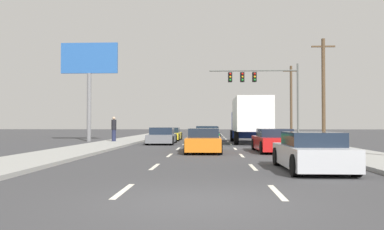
{
  "coord_description": "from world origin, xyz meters",
  "views": [
    {
      "loc": [
        0.26,
        -7.64,
        1.51
      ],
      "look_at": [
        -0.81,
        14.93,
        1.99
      ],
      "focal_mm": 37.3,
      "sensor_mm": 36.0,
      "label": 1
    }
  ],
  "objects_px": {
    "car_red": "(274,141)",
    "utility_pole_mid": "(323,89)",
    "car_white": "(209,134)",
    "car_orange": "(204,141)",
    "box_truck": "(250,117)",
    "car_gray": "(162,136)",
    "car_green": "(207,136)",
    "car_silver": "(312,152)",
    "roadside_billboard": "(89,69)",
    "car_yellow": "(170,134)",
    "pedestrian_near_corner": "(114,129)",
    "traffic_signal_mast": "(258,82)",
    "utility_pole_far": "(291,100)"
  },
  "relations": [
    {
      "from": "car_gray",
      "to": "roadside_billboard",
      "type": "distance_m",
      "value": 9.35
    },
    {
      "from": "car_yellow",
      "to": "car_red",
      "type": "bearing_deg",
      "value": -63.95
    },
    {
      "from": "car_yellow",
      "to": "pedestrian_near_corner",
      "type": "bearing_deg",
      "value": -126.63
    },
    {
      "from": "car_red",
      "to": "box_truck",
      "type": "bearing_deg",
      "value": 92.19
    },
    {
      "from": "car_white",
      "to": "pedestrian_near_corner",
      "type": "relative_size",
      "value": 2.12
    },
    {
      "from": "car_orange",
      "to": "utility_pole_mid",
      "type": "xyz_separation_m",
      "value": [
        9.02,
        10.0,
        3.57
      ]
    },
    {
      "from": "car_white",
      "to": "roadside_billboard",
      "type": "distance_m",
      "value": 11.67
    },
    {
      "from": "car_white",
      "to": "box_truck",
      "type": "bearing_deg",
      "value": -56.67
    },
    {
      "from": "car_green",
      "to": "traffic_signal_mast",
      "type": "xyz_separation_m",
      "value": [
        4.95,
        10.49,
        4.99
      ]
    },
    {
      "from": "car_yellow",
      "to": "car_red",
      "type": "xyz_separation_m",
      "value": [
        6.95,
        -14.21,
        0.05
      ]
    },
    {
      "from": "traffic_signal_mast",
      "to": "utility_pole_far",
      "type": "relative_size",
      "value": 1.08
    },
    {
      "from": "utility_pole_far",
      "to": "roadside_billboard",
      "type": "height_order",
      "value": "roadside_billboard"
    },
    {
      "from": "box_truck",
      "to": "pedestrian_near_corner",
      "type": "relative_size",
      "value": 4.17
    },
    {
      "from": "car_white",
      "to": "box_truck",
      "type": "xyz_separation_m",
      "value": [
        3.14,
        -4.77,
        1.38
      ]
    },
    {
      "from": "car_yellow",
      "to": "pedestrian_near_corner",
      "type": "height_order",
      "value": "pedestrian_near_corner"
    },
    {
      "from": "box_truck",
      "to": "traffic_signal_mast",
      "type": "distance_m",
      "value": 10.0
    },
    {
      "from": "car_white",
      "to": "traffic_signal_mast",
      "type": "relative_size",
      "value": 0.45
    },
    {
      "from": "roadside_billboard",
      "to": "car_orange",
      "type": "bearing_deg",
      "value": -50.54
    },
    {
      "from": "car_gray",
      "to": "car_silver",
      "type": "distance_m",
      "value": 17.68
    },
    {
      "from": "car_yellow",
      "to": "roadside_billboard",
      "type": "distance_m",
      "value": 8.97
    },
    {
      "from": "roadside_billboard",
      "to": "car_red",
      "type": "bearing_deg",
      "value": -40.81
    },
    {
      "from": "utility_pole_mid",
      "to": "car_gray",
      "type": "bearing_deg",
      "value": -171.93
    },
    {
      "from": "car_yellow",
      "to": "utility_pole_mid",
      "type": "xyz_separation_m",
      "value": [
        12.26,
        -4.47,
        3.63
      ]
    },
    {
      "from": "car_red",
      "to": "utility_pole_mid",
      "type": "relative_size",
      "value": 0.55
    },
    {
      "from": "traffic_signal_mast",
      "to": "pedestrian_near_corner",
      "type": "xyz_separation_m",
      "value": [
        -12.09,
        -9.31,
        -4.5
      ]
    },
    {
      "from": "car_orange",
      "to": "box_truck",
      "type": "height_order",
      "value": "box_truck"
    },
    {
      "from": "car_white",
      "to": "car_silver",
      "type": "distance_m",
      "value": 22.52
    },
    {
      "from": "car_yellow",
      "to": "car_silver",
      "type": "xyz_separation_m",
      "value": [
        6.83,
        -22.52,
        0.05
      ]
    },
    {
      "from": "car_green",
      "to": "car_orange",
      "type": "relative_size",
      "value": 0.93
    },
    {
      "from": "car_green",
      "to": "utility_pole_far",
      "type": "height_order",
      "value": "utility_pole_far"
    },
    {
      "from": "car_green",
      "to": "car_orange",
      "type": "distance_m",
      "value": 8.13
    },
    {
      "from": "traffic_signal_mast",
      "to": "pedestrian_near_corner",
      "type": "distance_m",
      "value": 15.91
    },
    {
      "from": "traffic_signal_mast",
      "to": "roadside_billboard",
      "type": "height_order",
      "value": "roadside_billboard"
    },
    {
      "from": "car_white",
      "to": "car_orange",
      "type": "height_order",
      "value": "car_orange"
    },
    {
      "from": "traffic_signal_mast",
      "to": "car_red",
      "type": "bearing_deg",
      "value": -94.08
    },
    {
      "from": "car_green",
      "to": "utility_pole_mid",
      "type": "bearing_deg",
      "value": 11.83
    },
    {
      "from": "car_yellow",
      "to": "car_gray",
      "type": "xyz_separation_m",
      "value": [
        0.01,
        -6.2,
        0.03
      ]
    },
    {
      "from": "car_orange",
      "to": "utility_pole_mid",
      "type": "distance_m",
      "value": 13.94
    },
    {
      "from": "car_orange",
      "to": "pedestrian_near_corner",
      "type": "distance_m",
      "value": 11.71
    },
    {
      "from": "car_white",
      "to": "car_orange",
      "type": "bearing_deg",
      "value": -90.87
    },
    {
      "from": "car_gray",
      "to": "car_orange",
      "type": "xyz_separation_m",
      "value": [
        3.23,
        -8.27,
        0.02
      ]
    },
    {
      "from": "box_truck",
      "to": "car_green",
      "type": "bearing_deg",
      "value": -158.26
    },
    {
      "from": "car_red",
      "to": "utility_pole_mid",
      "type": "xyz_separation_m",
      "value": [
        5.31,
        9.75,
        3.58
      ]
    },
    {
      "from": "car_green",
      "to": "roadside_billboard",
      "type": "bearing_deg",
      "value": 158.89
    },
    {
      "from": "box_truck",
      "to": "car_gray",
      "type": "bearing_deg",
      "value": -169.9
    },
    {
      "from": "car_orange",
      "to": "pedestrian_near_corner",
      "type": "xyz_separation_m",
      "value": [
        -7.08,
        9.31,
        0.51
      ]
    },
    {
      "from": "car_yellow",
      "to": "pedestrian_near_corner",
      "type": "xyz_separation_m",
      "value": [
        -3.84,
        -5.16,
        0.57
      ]
    },
    {
      "from": "car_green",
      "to": "box_truck",
      "type": "xyz_separation_m",
      "value": [
        3.29,
        1.31,
        1.36
      ]
    },
    {
      "from": "car_yellow",
      "to": "utility_pole_far",
      "type": "bearing_deg",
      "value": 40.4
    },
    {
      "from": "car_gray",
      "to": "car_green",
      "type": "xyz_separation_m",
      "value": [
        3.29,
        -0.14,
        0.04
      ]
    }
  ]
}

